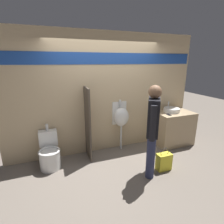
{
  "coord_description": "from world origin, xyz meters",
  "views": [
    {
      "loc": [
        -1.23,
        -3.14,
        2.08
      ],
      "look_at": [
        0.0,
        0.17,
        1.05
      ],
      "focal_mm": 28.0,
      "sensor_mm": 36.0,
      "label": 1
    }
  ],
  "objects_px": {
    "sink_basin": "(172,110)",
    "toilet": "(50,154)",
    "person_in_vest": "(153,128)",
    "shopping_bag": "(164,161)",
    "cell_phone": "(169,115)",
    "urinal_near_counter": "(121,117)"
  },
  "relations": [
    {
      "from": "person_in_vest",
      "to": "sink_basin",
      "type": "bearing_deg",
      "value": -16.24
    },
    {
      "from": "person_in_vest",
      "to": "shopping_bag",
      "type": "bearing_deg",
      "value": -49.12
    },
    {
      "from": "sink_basin",
      "to": "urinal_near_counter",
      "type": "distance_m",
      "value": 1.35
    },
    {
      "from": "urinal_near_counter",
      "to": "shopping_bag",
      "type": "height_order",
      "value": "urinal_near_counter"
    },
    {
      "from": "sink_basin",
      "to": "shopping_bag",
      "type": "distance_m",
      "value": 1.5
    },
    {
      "from": "sink_basin",
      "to": "toilet",
      "type": "xyz_separation_m",
      "value": [
        -2.99,
        -0.07,
        -0.61
      ]
    },
    {
      "from": "sink_basin",
      "to": "urinal_near_counter",
      "type": "height_order",
      "value": "urinal_near_counter"
    },
    {
      "from": "urinal_near_counter",
      "to": "shopping_bag",
      "type": "bearing_deg",
      "value": -67.32
    },
    {
      "from": "sink_basin",
      "to": "toilet",
      "type": "relative_size",
      "value": 0.48
    },
    {
      "from": "toilet",
      "to": "person_in_vest",
      "type": "relative_size",
      "value": 0.5
    },
    {
      "from": "cell_phone",
      "to": "shopping_bag",
      "type": "bearing_deg",
      "value": -129.58
    },
    {
      "from": "person_in_vest",
      "to": "cell_phone",
      "type": "bearing_deg",
      "value": -16.08
    },
    {
      "from": "sink_basin",
      "to": "cell_phone",
      "type": "bearing_deg",
      "value": -141.1
    },
    {
      "from": "urinal_near_counter",
      "to": "shopping_bag",
      "type": "xyz_separation_m",
      "value": [
        0.46,
        -1.1,
        -0.64
      ]
    },
    {
      "from": "cell_phone",
      "to": "person_in_vest",
      "type": "relative_size",
      "value": 0.08
    },
    {
      "from": "cell_phone",
      "to": "toilet",
      "type": "distance_m",
      "value": 2.82
    },
    {
      "from": "urinal_near_counter",
      "to": "person_in_vest",
      "type": "distance_m",
      "value": 1.15
    },
    {
      "from": "toilet",
      "to": "cell_phone",
      "type": "bearing_deg",
      "value": -2.42
    },
    {
      "from": "person_in_vest",
      "to": "shopping_bag",
      "type": "relative_size",
      "value": 3.6
    },
    {
      "from": "toilet",
      "to": "person_in_vest",
      "type": "xyz_separation_m",
      "value": [
        1.76,
        -0.95,
        0.66
      ]
    },
    {
      "from": "person_in_vest",
      "to": "shopping_bag",
      "type": "xyz_separation_m",
      "value": [
        0.34,
        0.04,
        -0.76
      ]
    },
    {
      "from": "toilet",
      "to": "person_in_vest",
      "type": "height_order",
      "value": "person_in_vest"
    }
  ]
}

